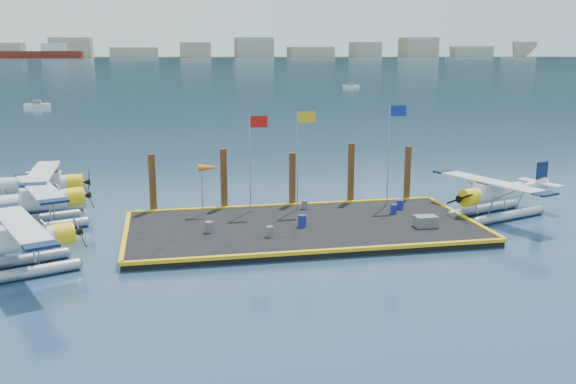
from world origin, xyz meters
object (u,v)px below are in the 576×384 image
seaplane_b (34,204)px  flagpole_yellow (301,145)px  seaplane_a (14,245)px  drum_1 (302,221)px  drum_0 (209,227)px  piling_3 (351,175)px  windsock (209,169)px  piling_1 (224,181)px  drum_4 (400,205)px  seaplane_d (494,196)px  flagpole_red (253,149)px  flagpole_blue (392,140)px  seaplane_c (38,187)px  piling_4 (407,175)px  drum_3 (270,232)px  drum_5 (305,205)px  drum_2 (394,209)px  piling_2 (292,181)px  crate (426,221)px  piling_0 (153,185)px

seaplane_b → flagpole_yellow: 16.37m
seaplane_a → drum_1: 15.28m
drum_0 → piling_3: piling_3 is taller
windsock → piling_1: 2.21m
drum_0 → drum_4: bearing=13.7°
seaplane_d → flagpole_red: (-14.82, 2.85, 3.02)m
seaplane_d → drum_1: seaplane_d is taller
seaplane_d → flagpole_blue: size_ratio=1.35×
seaplane_a → piling_3: size_ratio=2.05×
seaplane_a → flagpole_yellow: flagpole_yellow is taller
seaplane_c → piling_4: size_ratio=2.39×
seaplane_b → seaplane_d: seaplane_b is taller
piling_1 → flagpole_blue: bearing=-8.5°
drum_3 → drum_5: drum_3 is taller
drum_3 → flagpole_red: (-0.03, 5.72, 3.71)m
drum_2 → windsock: (-11.18, 2.20, 2.54)m
seaplane_a → flagpole_red: 15.20m
flagpole_blue → piling_3: bearing=143.9°
piling_2 → flagpole_blue: bearing=-14.5°
seaplane_a → crate: 21.86m
windsock → seaplane_d: bearing=-9.2°
piling_0 → piling_3: size_ratio=0.93×
drum_0 → piling_1: size_ratio=0.15×
seaplane_c → piling_0: 8.28m
windsock → flagpole_yellow: bearing=0.0°
drum_2 → piling_0: 15.20m
flagpole_blue → piling_0: bearing=174.0°
seaplane_c → crate: bearing=63.0°
drum_1 → piling_0: size_ratio=0.17×
drum_2 → drum_3: 9.13m
seaplane_b → flagpole_yellow: size_ratio=1.51×
seaplane_b → drum_0: seaplane_b is taller
drum_3 → flagpole_red: bearing=90.3°
windsock → drum_3: bearing=-64.2°
seaplane_b → piling_3: piling_3 is taller
drum_1 → piling_1: size_ratio=0.16×
seaplane_b → drum_2: 21.67m
piling_0 → piling_2: size_ratio=1.05×
seaplane_a → drum_2: (20.98, 5.87, -0.71)m
drum_1 → flagpole_blue: 8.84m
windsock → seaplane_b: bearing=179.7°
seaplane_d → flagpole_yellow: flagpole_yellow is taller
drum_5 → flagpole_red: (-3.27, -0.05, 3.72)m
drum_0 → piling_2: 8.41m
flagpole_red → windsock: flagpole_red is taller
drum_1 → flagpole_red: bearing=118.4°
seaplane_b → drum_1: size_ratio=13.80×
flagpole_blue → piling_3: (-2.20, 1.60, -2.54)m
seaplane_d → piling_3: bearing=41.3°
drum_4 → seaplane_c: bearing=164.7°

